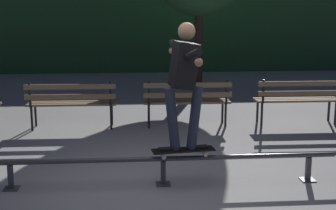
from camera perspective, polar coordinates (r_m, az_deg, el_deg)
The scene contains 8 objects.
ground_plane at distance 5.87m, azimuth -0.47°, elevation -10.13°, with size 90.00×90.00×0.00m, color #ADAAA8.
hedge_backdrop at distance 16.28m, azimuth -3.28°, elevation 8.59°, with size 24.00×1.20×2.50m, color #2D5B33.
grind_rail at distance 5.93m, azimuth -0.59°, elevation -6.95°, with size 4.39×0.18×0.37m.
skateboard at distance 5.90m, azimuth 1.86°, elevation -5.48°, with size 0.80×0.30×0.09m.
skateboarder at distance 5.69m, azimuth 1.95°, elevation 3.55°, with size 0.63×1.40×1.56m.
park_bench_left_center at distance 8.67m, azimuth -11.56°, elevation 0.60°, with size 1.61×0.44×0.88m.
park_bench_right_center at distance 8.66m, azimuth 2.32°, elevation 0.83°, with size 1.61×0.44×0.88m.
park_bench_rightmost at distance 9.15m, azimuth 15.45°, elevation 1.00°, with size 1.61×0.44×0.88m.
Camera 1 is at (-0.39, -5.43, 2.21)m, focal length 50.57 mm.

